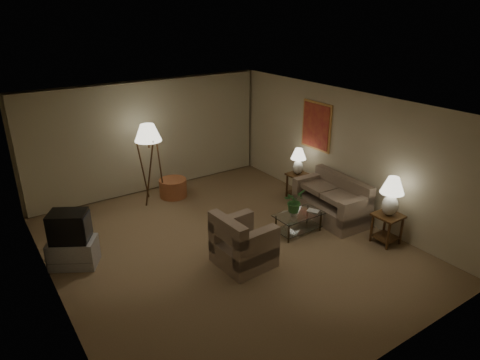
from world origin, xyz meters
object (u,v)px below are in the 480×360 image
Objects in this scene: ottoman at (173,188)px; vase at (293,213)px; floor_lamp at (150,162)px; table_lamp_near at (392,193)px; side_table_near at (387,224)px; tv_cabinet at (74,253)px; sofa at (330,203)px; side_table_far at (297,182)px; coffee_table at (299,220)px; armchair at (244,244)px; table_lamp_far at (298,159)px; crt_tv at (69,227)px.

vase reaches higher than ottoman.
floor_lamp reaches higher than ottoman.
vase is (-1.29, 1.25, -0.56)m from table_lamp_near.
ottoman is at bearing 110.67° from vase.
floor_lamp is (-2.96, 4.32, 0.57)m from side_table_near.
tv_cabinet is at bearing 153.55° from table_lamp_near.
ottoman is at bearing 119.55° from side_table_near.
table_lamp_near reaches higher than tv_cabinet.
ottoman is at bearing -138.57° from sofa.
coffee_table is at bearing -130.10° from side_table_far.
side_table_far is at bearing 31.32° from tv_cabinet.
table_lamp_near is at bearing 4.73° from tv_cabinet.
floor_lamp reaches higher than coffee_table.
side_table_near is 2.60m from side_table_far.
side_table_far reaches higher than vase.
sofa is at bearing -52.21° from ottoman.
side_table_far is (0.00, 2.60, -0.01)m from side_table_near.
side_table_far reaches higher than tv_cabinet.
side_table_far is 2.68m from table_lamp_near.
side_table_far is 1.87m from vase.
sofa is 2.92× the size of side_table_near.
coffee_table is 3.63m from floor_lamp.
sofa is 1.73× the size of armchair.
table_lamp_far is at bearing -61.28° from armchair.
sofa reaches higher than coffee_table.
vase is at bearing 180.00° from coffee_table.
side_table_far is 3.93× the size of vase.
coffee_table is 4.31m from crt_tv.
vase is at bearing -80.70° from armchair.
floor_lamp reaches higher than tv_cabinet.
side_table_near is 0.92× the size of ottoman.
table_lamp_near is 1.17× the size of ottoman.
table_lamp_near reaches higher than table_lamp_far.
tv_cabinet is (-4.06, 1.34, -0.02)m from coffee_table.
table_lamp_near is (0.00, -2.60, 0.66)m from side_table_far.
sofa reaches higher than side_table_near.
side_table_far is 1.77m from coffee_table.
table_lamp_far is 3.07m from ottoman.
table_lamp_near is (0.00, -0.00, 0.65)m from side_table_near.
vase is (-1.29, 1.25, 0.09)m from side_table_near.
ottoman is 3.27m from vase.
side_table_near reaches higher than coffee_table.
side_table_near is at bearing -112.25° from armchair.
table_lamp_near is at bearing -26.57° from side_table_near.
side_table_near reaches higher than vase.
floor_lamp is (2.24, 1.73, 0.72)m from tv_cabinet.
table_lamp_far is at bearing 90.00° from side_table_near.
sofa is 0.94× the size of floor_lamp.
tv_cabinet is at bearing 161.79° from coffee_table.
floor_lamp is (-2.81, 2.97, 0.61)m from sofa.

